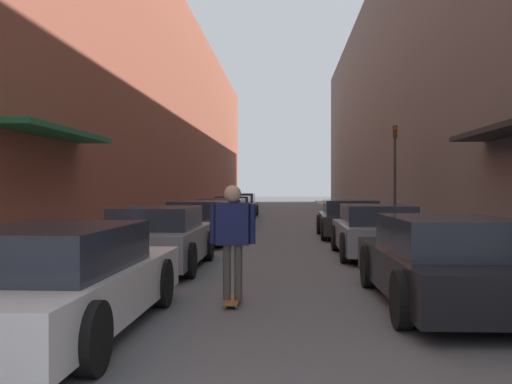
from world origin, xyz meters
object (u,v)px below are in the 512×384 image
(parked_car_left_0, at_px, (57,281))
(parked_car_left_1, at_px, (159,238))
(parked_car_right_0, at_px, (445,262))
(traffic_light, at_px, (395,166))
(parked_car_left_4, at_px, (233,209))
(parked_car_left_3, at_px, (222,215))
(parked_car_right_1, at_px, (376,231))
(parked_car_left_5, at_px, (241,205))
(parked_car_right_2, at_px, (349,219))
(parked_car_left_2, at_px, (200,222))
(skateboarder, at_px, (233,231))

(parked_car_left_0, bearing_deg, parked_car_left_1, 89.96)
(parked_car_right_0, xyz_separation_m, traffic_light, (1.67, 12.65, 1.82))
(parked_car_left_4, xyz_separation_m, traffic_light, (6.49, -6.51, 1.83))
(parked_car_left_3, height_order, parked_car_right_1, parked_car_right_1)
(parked_car_left_1, distance_m, parked_car_right_0, 6.02)
(parked_car_right_1, distance_m, traffic_light, 7.39)
(parked_car_left_4, distance_m, parked_car_left_5, 4.82)
(parked_car_right_1, xyz_separation_m, parked_car_right_2, (-0.05, 5.33, -0.00))
(parked_car_left_2, relative_size, traffic_light, 1.19)
(parked_car_left_2, relative_size, parked_car_left_3, 1.12)
(parked_car_right_2, distance_m, skateboarder, 11.47)
(parked_car_left_2, xyz_separation_m, parked_car_left_5, (0.04, 15.00, 0.02))
(parked_car_left_3, bearing_deg, traffic_light, -15.35)
(parked_car_right_1, xyz_separation_m, skateboarder, (-2.95, -5.75, 0.45))
(parked_car_left_0, relative_size, parked_car_left_4, 1.12)
(parked_car_left_1, xyz_separation_m, parked_car_left_5, (0.07, 20.49, 0.00))
(parked_car_left_5, bearing_deg, parked_car_left_3, -90.00)
(parked_car_left_0, xyz_separation_m, parked_car_left_5, (0.07, 25.78, 0.02))
(parked_car_left_4, relative_size, parked_car_right_2, 1.03)
(parked_car_left_2, height_order, parked_car_right_0, parked_car_right_0)
(parked_car_left_1, distance_m, parked_car_left_5, 20.49)
(parked_car_left_1, height_order, parked_car_left_2, parked_car_left_1)
(parked_car_right_2, bearing_deg, parked_car_left_2, -156.47)
(parked_car_left_3, relative_size, parked_car_left_4, 0.96)
(parked_car_left_5, height_order, parked_car_right_1, parked_car_left_5)
(parked_car_right_0, bearing_deg, traffic_light, 82.46)
(parked_car_left_5, bearing_deg, skateboarder, -85.71)
(parked_car_right_2, relative_size, skateboarder, 2.36)
(parked_car_right_2, bearing_deg, parked_car_left_5, 109.97)
(parked_car_left_0, bearing_deg, traffic_light, 65.51)
(parked_car_left_2, height_order, parked_car_left_3, parked_car_left_2)
(parked_car_right_2, bearing_deg, skateboarder, -104.66)
(parked_car_left_5, xyz_separation_m, parked_car_right_0, (4.84, -23.98, -0.00))
(parked_car_left_3, relative_size, skateboarder, 2.34)
(parked_car_left_1, xyz_separation_m, parked_car_left_3, (0.07, 10.95, -0.05))
(parked_car_right_2, xyz_separation_m, traffic_light, (1.81, 1.61, 1.83))
(parked_car_left_3, relative_size, parked_car_right_0, 0.88)
(skateboarder, bearing_deg, parked_car_left_3, 97.09)
(parked_car_left_0, bearing_deg, parked_car_left_5, 89.84)
(parked_car_right_1, bearing_deg, parked_car_left_2, 145.64)
(parked_car_left_1, bearing_deg, parked_car_left_3, 89.63)
(parked_car_left_1, xyz_separation_m, parked_car_left_4, (0.09, 15.67, -0.02))
(parked_car_left_4, height_order, parked_car_left_5, parked_car_left_5)
(parked_car_left_0, relative_size, parked_car_right_1, 1.19)
(parked_car_right_0, distance_m, parked_car_right_1, 5.71)
(parked_car_left_4, xyz_separation_m, parked_car_left_5, (-0.02, 4.82, 0.02))
(parked_car_left_5, bearing_deg, parked_car_left_0, -90.16)
(parked_car_left_4, bearing_deg, parked_car_left_5, 90.27)
(parked_car_right_2, relative_size, traffic_light, 1.08)
(parked_car_right_1, height_order, skateboarder, skateboarder)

